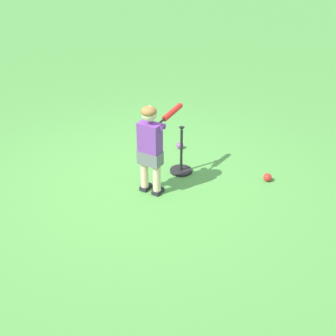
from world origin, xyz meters
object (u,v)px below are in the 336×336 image
(play_ball_far_right, at_px, (180,145))
(batting_tee, at_px, (181,164))
(play_ball_center_lawn, at_px, (267,177))
(child_batter, at_px, (151,141))

(play_ball_far_right, relative_size, batting_tee, 0.15)
(play_ball_center_lawn, xyz_separation_m, play_ball_far_right, (0.20, -1.35, -0.00))
(child_batter, xyz_separation_m, play_ball_far_right, (-0.99, -0.57, -0.60))
(child_batter, bearing_deg, play_ball_center_lawn, 146.70)
(play_ball_far_right, xyz_separation_m, batting_tee, (0.43, 0.47, 0.06))
(play_ball_far_right, distance_m, batting_tee, 0.64)
(batting_tee, bearing_deg, play_ball_far_right, -132.43)
(child_batter, height_order, play_ball_far_right, child_batter)
(batting_tee, bearing_deg, child_batter, 9.58)
(child_batter, distance_m, play_ball_center_lawn, 1.54)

